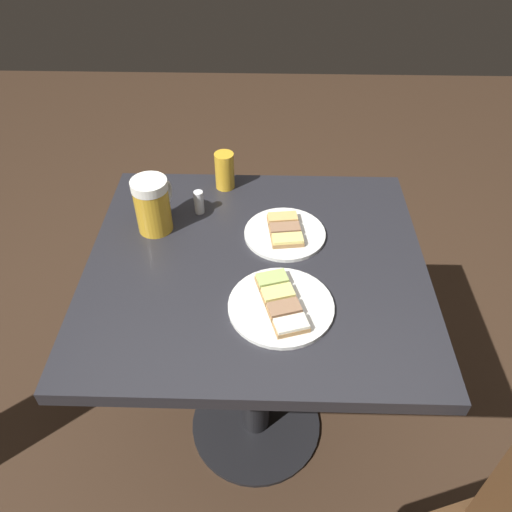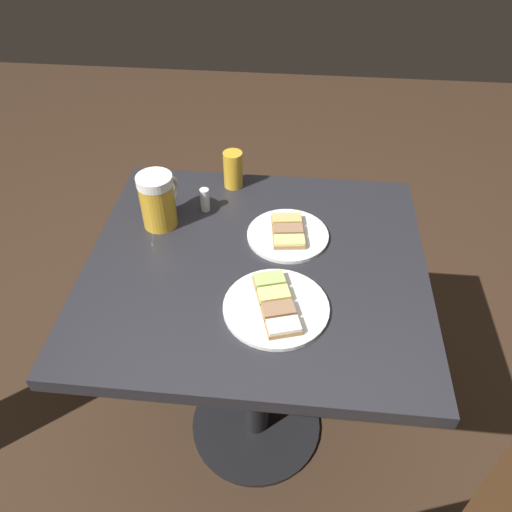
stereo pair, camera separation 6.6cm
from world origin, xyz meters
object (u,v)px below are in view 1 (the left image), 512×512
(beer_glass_small, at_px, (225,171))
(salt_shaker, at_px, (199,202))
(plate_far, at_px, (281,305))
(beer_mug, at_px, (153,205))
(plate_near, at_px, (285,232))

(beer_glass_small, relative_size, salt_shaker, 1.62)
(plate_far, relative_size, salt_shaker, 3.53)
(beer_mug, bearing_deg, salt_shaker, -57.35)
(plate_near, distance_m, beer_mug, 0.34)
(plate_near, bearing_deg, beer_mug, 86.01)
(plate_near, height_order, plate_far, same)
(plate_near, relative_size, beer_glass_small, 1.94)
(plate_far, distance_m, salt_shaker, 0.41)
(beer_glass_small, bearing_deg, plate_near, -141.77)
(plate_far, xyz_separation_m, beer_glass_small, (0.47, 0.16, 0.04))
(beer_mug, xyz_separation_m, salt_shaker, (0.07, -0.11, -0.04))
(plate_near, xyz_separation_m, salt_shaker, (0.09, 0.23, 0.02))
(plate_near, distance_m, beer_glass_small, 0.28)
(plate_near, height_order, beer_mug, beer_mug)
(salt_shaker, bearing_deg, plate_near, -111.63)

